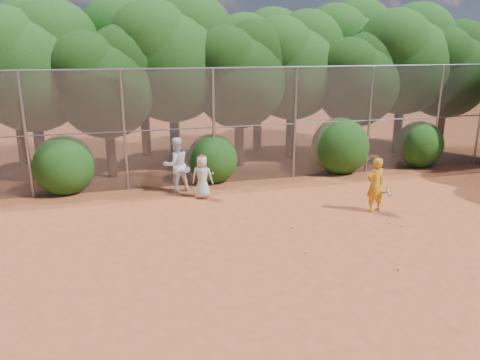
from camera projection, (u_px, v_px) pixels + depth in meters
name	position (u px, v px, depth m)	size (l,w,h in m)	color
ground	(306.00, 248.00, 11.36)	(80.00, 80.00, 0.00)	#A44925
fence_back	(238.00, 125.00, 16.31)	(20.05, 0.09, 4.03)	gray
tree_1	(32.00, 62.00, 16.37)	(4.64, 4.03, 6.35)	black
tree_2	(107.00, 79.00, 16.50)	(3.99, 3.47, 5.47)	black
tree_3	(173.00, 54.00, 17.83)	(4.89, 4.26, 6.70)	black
tree_4	(240.00, 71.00, 18.07)	(4.19, 3.64, 5.73)	black
tree_5	(293.00, 62.00, 19.36)	(4.51, 3.92, 6.17)	black
tree_6	(359.00, 77.00, 19.21)	(3.86, 3.36, 5.29)	black
tree_7	(405.00, 56.00, 20.18)	(4.77, 4.14, 6.53)	black
tree_8	(448.00, 66.00, 20.52)	(4.25, 3.70, 5.82)	black
tree_9	(13.00, 55.00, 18.20)	(4.83, 4.20, 6.62)	black
tree_10	(142.00, 47.00, 19.56)	(5.15, 4.48, 7.06)	black
tree_11	(259.00, 58.00, 20.56)	(4.64, 4.03, 6.35)	black
tree_12	(346.00, 49.00, 22.15)	(5.02, 4.37, 6.88)	black
bush_0	(64.00, 163.00, 15.42)	(2.00, 2.00, 2.00)	#164210
bush_1	(212.00, 157.00, 16.69)	(1.80, 1.80, 1.80)	#164210
bush_2	(340.00, 144.00, 17.89)	(2.20, 2.20, 2.20)	#164210
bush_3	(419.00, 143.00, 18.80)	(1.90, 1.90, 1.90)	#164210
player_yellow	(375.00, 185.00, 13.63)	(0.84, 0.60, 1.63)	orange
player_teen	(202.00, 177.00, 14.88)	(0.80, 0.67, 1.42)	silver
player_white	(176.00, 165.00, 15.50)	(1.04, 0.92, 1.84)	white
ball_0	(389.00, 223.00, 12.89)	(0.07, 0.07, 0.07)	yellow
ball_1	(382.00, 190.00, 15.70)	(0.07, 0.07, 0.07)	yellow
ball_2	(398.00, 269.00, 10.25)	(0.07, 0.07, 0.07)	yellow
ball_3	(402.00, 225.00, 12.69)	(0.07, 0.07, 0.07)	yellow
ball_4	(306.00, 252.00, 11.07)	(0.07, 0.07, 0.07)	yellow
ball_5	(350.00, 180.00, 16.91)	(0.07, 0.07, 0.07)	yellow
ball_6	(292.00, 227.00, 12.56)	(0.07, 0.07, 0.07)	yellow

